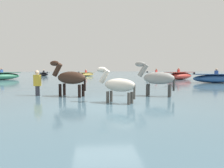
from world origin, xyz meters
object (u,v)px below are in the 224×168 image
at_px(boat_mid_outer, 180,76).
at_px(person_spectator_far, 37,86).
at_px(boat_far_inshore, 44,74).
at_px(horse_lead_dark_bay, 70,79).
at_px(horse_flank_pinto, 118,86).
at_px(boat_mid_channel, 216,78).
at_px(horse_trailing_grey, 157,79).
at_px(boat_distant_west, 86,74).
at_px(boat_near_starboard, 2,76).
at_px(boat_far_offshore, 156,75).

distance_m(boat_mid_outer, person_spectator_far, 17.13).
bearing_deg(boat_far_inshore, horse_lead_dark_bay, -75.24).
relative_size(horse_lead_dark_bay, boat_far_inshore, 0.84).
bearing_deg(boat_far_inshore, person_spectator_far, -78.72).
height_order(boat_mid_outer, person_spectator_far, boat_mid_outer).
bearing_deg(boat_mid_outer, horse_flank_pinto, -121.51).
relative_size(horse_lead_dark_bay, boat_mid_channel, 0.52).
xyz_separation_m(horse_trailing_grey, boat_distant_west, (-3.71, 22.02, -0.53)).
bearing_deg(boat_near_starboard, boat_distant_west, 42.25).
xyz_separation_m(horse_lead_dark_bay, person_spectator_far, (-1.59, 0.44, -0.37)).
bearing_deg(boat_mid_channel, horse_flank_pinto, -136.93).
relative_size(horse_flank_pinto, person_spectator_far, 1.10).
bearing_deg(boat_far_offshore, person_spectator_far, -124.25).
distance_m(horse_flank_pinto, person_spectator_far, 4.36).
bearing_deg(horse_trailing_grey, boat_mid_outer, 62.06).
bearing_deg(boat_mid_channel, boat_near_starboard, 161.98).
bearing_deg(boat_distant_west, person_spectator_far, -95.28).
distance_m(horse_lead_dark_bay, boat_near_starboard, 16.07).
relative_size(boat_near_starboard, boat_far_offshore, 1.05).
distance_m(boat_far_offshore, person_spectator_far, 19.66).
relative_size(horse_trailing_grey, horse_flank_pinto, 1.15).
distance_m(horse_flank_pinto, boat_far_offshore, 20.16).
relative_size(boat_distant_west, person_spectator_far, 1.66).
relative_size(horse_flank_pinto, boat_distant_west, 0.66).
height_order(horse_lead_dark_bay, person_spectator_far, horse_lead_dark_bay).
distance_m(boat_mid_channel, boat_mid_outer, 5.30).
distance_m(boat_near_starboard, boat_far_offshore, 18.20).
bearing_deg(horse_lead_dark_bay, horse_flank_pinto, -45.56).
distance_m(boat_mid_channel, boat_far_inshore, 24.29).
distance_m(horse_trailing_grey, boat_mid_outer, 14.29).
distance_m(boat_mid_channel, boat_far_offshore, 9.87).
distance_m(horse_flank_pinto, boat_near_starboard, 18.86).
bearing_deg(boat_far_offshore, boat_distant_west, 151.21).
bearing_deg(horse_trailing_grey, boat_far_inshore, 113.34).
height_order(boat_distant_west, person_spectator_far, person_spectator_far).
relative_size(boat_distant_west, boat_far_offshore, 0.77).
height_order(boat_distant_west, boat_far_offshore, boat_far_offshore).
bearing_deg(boat_distant_west, horse_trailing_grey, -80.43).
height_order(horse_trailing_grey, boat_mid_channel, horse_trailing_grey).
distance_m(boat_mid_channel, person_spectator_far, 14.89).
relative_size(horse_lead_dark_bay, boat_far_offshore, 0.59).
distance_m(horse_lead_dark_bay, boat_mid_channel, 13.71).
bearing_deg(boat_mid_outer, boat_far_inshore, 146.62).
xyz_separation_m(boat_mid_channel, person_spectator_far, (-13.33, -6.64, 0.07)).
distance_m(horse_lead_dark_bay, boat_far_inshore, 24.27).
distance_m(horse_trailing_grey, boat_far_offshore, 17.86).
bearing_deg(boat_mid_outer, horse_lead_dark_bay, -131.25).
relative_size(boat_mid_outer, person_spectator_far, 2.52).
distance_m(boat_near_starboard, person_spectator_far, 14.90).
distance_m(boat_mid_outer, boat_far_inshore, 20.31).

